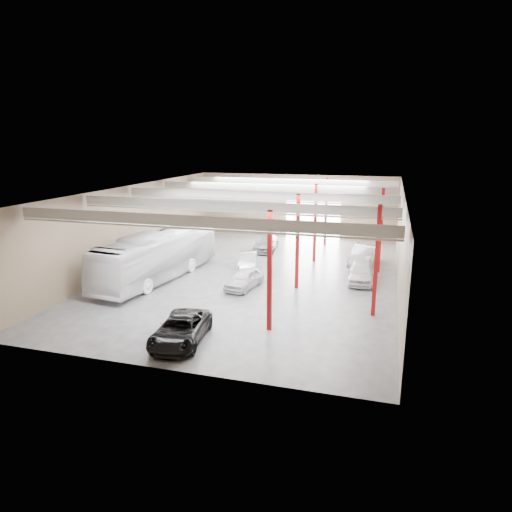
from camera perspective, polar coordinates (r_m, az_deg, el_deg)
The scene contains 8 objects.
depot_shell at distance 36.20m, azimuth 0.31°, elevation 5.21°, with size 22.12×32.12×7.06m.
coach_bus at distance 36.70m, azimuth -12.16°, elevation 0.06°, with size 3.14×13.43×3.74m, color white.
black_sedan at distance 25.35m, azimuth -9.38°, elevation -9.06°, with size 2.43×5.28×1.47m, color black.
car_row_a at distance 33.88m, azimuth -1.45°, elevation -2.84°, with size 1.68×4.18×1.43m, color silver.
car_row_b at distance 39.04m, azimuth -1.01°, elevation -0.55°, with size 1.45×4.16×1.37m, color #B6B7BB.
car_row_c at distance 45.49m, azimuth 1.29°, elevation 1.67°, with size 2.09×5.13×1.49m, color gray.
car_right_near at distance 41.10m, azimuth 13.33°, elevation 0.06°, with size 1.81×5.20×1.71m, color #A3A3A7.
car_right_far at distance 36.09m, azimuth 13.01°, elevation -2.02°, with size 1.85×4.59×1.56m, color silver.
Camera 1 is at (9.99, -33.87, 10.72)m, focal length 32.00 mm.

